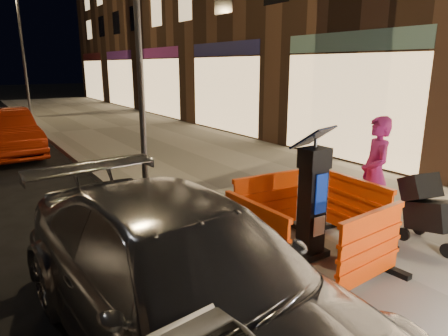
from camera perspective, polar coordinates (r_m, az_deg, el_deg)
ground_plane at (r=5.65m, az=-1.28°, el=-14.19°), size 120.00×120.00×0.00m
sidewalk at (r=7.49m, az=18.73°, el=-6.90°), size 6.00×60.00×0.15m
kerb at (r=5.61m, az=-1.28°, el=-13.52°), size 0.30×60.00×0.15m
parking_kiosk at (r=5.46m, az=12.52°, el=-4.10°), size 0.55×0.55×1.70m
barrier_front at (r=5.04m, az=20.12°, el=-10.92°), size 1.25×0.58×0.95m
barrier_back at (r=6.24m, az=6.10°, el=-5.10°), size 1.25×0.59×0.95m
barrier_kerbside at (r=5.00m, az=4.49°, el=-10.19°), size 0.52×1.23×0.95m
barrier_bldgside at (r=6.27m, az=18.46°, el=-5.71°), size 0.57×1.24×0.95m
car_red at (r=13.99m, az=-28.47°, el=1.56°), size 1.79×4.38×1.41m
man at (r=6.70m, az=20.74°, el=-0.77°), size 0.73×0.79×1.81m
stroller at (r=6.52m, az=27.85°, el=-5.56°), size 0.72×0.93×1.02m
street_lamp_mid at (r=7.77m, az=-12.11°, el=17.44°), size 0.12×0.12×6.00m
street_lamp_far at (r=22.40m, az=-26.73°, el=14.15°), size 0.12×0.12×6.00m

